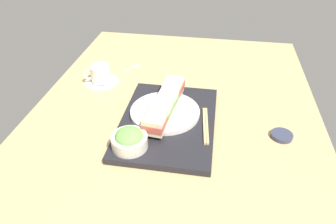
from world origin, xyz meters
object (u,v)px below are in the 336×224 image
at_px(sandwich_plate, 165,112).
at_px(coffee_cup, 101,75).
at_px(sandwich_farmost, 173,88).
at_px(chopsticks_pair, 206,125).
at_px(sandwich_inner_near, 162,109).
at_px(small_sauce_dish, 282,136).
at_px(sandwich_inner_far, 168,99).
at_px(salad_bowl, 129,139).
at_px(sandwich_nearmost, 155,122).
at_px(teaspoon, 135,66).

distance_m(sandwich_plate, coffee_cup, 0.36).
height_order(sandwich_plate, sandwich_farmost, sandwich_farmost).
height_order(sandwich_farmost, chopsticks_pair, sandwich_farmost).
distance_m(sandwich_inner_near, small_sauce_dish, 0.39).
xyz_separation_m(sandwich_inner_far, coffee_cup, (0.17, 0.30, -0.03)).
distance_m(salad_bowl, coffee_cup, 0.44).
xyz_separation_m(sandwich_plate, sandwich_inner_near, (-0.03, 0.00, 0.03)).
height_order(sandwich_plate, salad_bowl, salad_bowl).
bearing_deg(coffee_cup, sandwich_plate, -124.20).
xyz_separation_m(sandwich_inner_far, salad_bowl, (-0.21, 0.08, -0.01)).
xyz_separation_m(salad_bowl, coffee_cup, (0.38, 0.22, -0.02)).
xyz_separation_m(sandwich_plate, sandwich_nearmost, (-0.10, 0.01, 0.03)).
xyz_separation_m(sandwich_nearmost, coffee_cup, (0.30, 0.28, -0.03)).
bearing_deg(sandwich_plate, teaspoon, 28.72).
distance_m(sandwich_inner_far, small_sauce_dish, 0.38).
height_order(sandwich_inner_near, sandwich_inner_far, sandwich_inner_near).
bearing_deg(salad_bowl, sandwich_nearmost, -39.87).
distance_m(sandwich_inner_near, coffee_cup, 0.37).
distance_m(sandwich_nearmost, teaspoon, 0.50).
bearing_deg(salad_bowl, sandwich_inner_near, -26.01).
relative_size(chopsticks_pair, teaspoon, 2.47).
bearing_deg(chopsticks_pair, coffee_cup, 60.52).
relative_size(salad_bowl, small_sauce_dish, 1.57).
distance_m(sandwich_nearmost, chopsticks_pair, 0.17).
distance_m(sandwich_farmost, chopsticks_pair, 0.20).
distance_m(sandwich_inner_far, salad_bowl, 0.23).
bearing_deg(salad_bowl, sandwich_farmost, -16.92).
distance_m(sandwich_nearmost, salad_bowl, 0.10).
height_order(sandwich_plate, coffee_cup, coffee_cup).
relative_size(sandwich_inner_near, salad_bowl, 0.85).
relative_size(sandwich_inner_far, small_sauce_dish, 1.26).
bearing_deg(salad_bowl, coffee_cup, 30.33).
relative_size(chopsticks_pair, coffee_cup, 1.35).
height_order(sandwich_farmost, salad_bowl, sandwich_farmost).
xyz_separation_m(sandwich_farmost, small_sauce_dish, (-0.14, -0.37, -0.06)).
distance_m(sandwich_plate, salad_bowl, 0.19).
bearing_deg(sandwich_inner_near, coffee_cup, 51.09).
distance_m(sandwich_inner_near, sandwich_farmost, 0.14).
bearing_deg(coffee_cup, sandwich_farmost, -107.58).
height_order(sandwich_plate, chopsticks_pair, sandwich_plate).
bearing_deg(small_sauce_dish, sandwich_plate, 84.68).
bearing_deg(sandwich_farmost, salad_bowl, 163.08).
height_order(sandwich_farmost, coffee_cup, sandwich_farmost).
xyz_separation_m(sandwich_nearmost, sandwich_inner_far, (0.14, -0.02, -0.00)).
height_order(sandwich_farmost, teaspoon, sandwich_farmost).
relative_size(sandwich_nearmost, coffee_cup, 0.65).
distance_m(sandwich_inner_far, sandwich_farmost, 0.07).
bearing_deg(sandwich_nearmost, sandwich_farmost, -6.46).
distance_m(salad_bowl, chopsticks_pair, 0.25).
xyz_separation_m(sandwich_nearmost, sandwich_inner_near, (0.07, -0.01, 0.00)).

